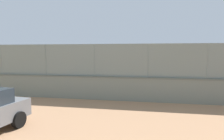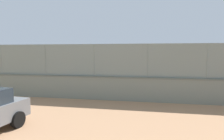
{
  "view_description": "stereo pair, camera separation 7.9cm",
  "coord_description": "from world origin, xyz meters",
  "px_view_note": "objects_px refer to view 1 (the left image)",
  "views": [
    {
      "loc": [
        -2.62,
        24.41,
        2.85
      ],
      "look_at": [
        0.15,
        7.58,
        1.34
      ],
      "focal_mm": 32.44,
      "sensor_mm": 36.0,
      "label": 1
    },
    {
      "loc": [
        -2.7,
        24.39,
        2.85
      ],
      "look_at": [
        0.15,
        7.58,
        1.34
      ],
      "focal_mm": 32.44,
      "sensor_mm": 36.0,
      "label": 2
    }
  ],
  "objects_px": {
    "player_at_service_line": "(74,79)",
    "player_near_wall_returning": "(147,69)",
    "player_baseline_waiting": "(83,69)",
    "spare_ball_by_wall": "(113,96)",
    "sports_ball": "(137,65)"
  },
  "relations": [
    {
      "from": "player_near_wall_returning",
      "to": "player_baseline_waiting",
      "type": "xyz_separation_m",
      "value": [
        7.27,
        2.25,
        0.06
      ]
    },
    {
      "from": "player_baseline_waiting",
      "to": "spare_ball_by_wall",
      "type": "xyz_separation_m",
      "value": [
        -5.07,
        9.58,
        -0.87
      ]
    },
    {
      "from": "player_near_wall_returning",
      "to": "player_at_service_line",
      "type": "bearing_deg",
      "value": 61.54
    },
    {
      "from": "player_baseline_waiting",
      "to": "sports_ball",
      "type": "relative_size",
      "value": 7.7
    },
    {
      "from": "sports_ball",
      "to": "spare_ball_by_wall",
      "type": "bearing_deg",
      "value": 84.6
    },
    {
      "from": "player_at_service_line",
      "to": "spare_ball_by_wall",
      "type": "distance_m",
      "value": 3.8
    },
    {
      "from": "player_baseline_waiting",
      "to": "player_near_wall_returning",
      "type": "bearing_deg",
      "value": -162.79
    },
    {
      "from": "player_at_service_line",
      "to": "player_near_wall_returning",
      "type": "bearing_deg",
      "value": -118.46
    },
    {
      "from": "player_baseline_waiting",
      "to": "player_at_service_line",
      "type": "height_order",
      "value": "player_baseline_waiting"
    },
    {
      "from": "sports_ball",
      "to": "player_near_wall_returning",
      "type": "bearing_deg",
      "value": -155.24
    },
    {
      "from": "player_near_wall_returning",
      "to": "player_baseline_waiting",
      "type": "distance_m",
      "value": 7.61
    },
    {
      "from": "sports_ball",
      "to": "spare_ball_by_wall",
      "type": "distance_m",
      "value": 11.43
    },
    {
      "from": "player_baseline_waiting",
      "to": "sports_ball",
      "type": "height_order",
      "value": "player_baseline_waiting"
    },
    {
      "from": "player_baseline_waiting",
      "to": "player_at_service_line",
      "type": "xyz_separation_m",
      "value": [
        -1.81,
        7.81,
        -0.04
      ]
    },
    {
      "from": "player_at_service_line",
      "to": "sports_ball",
      "type": "distance_m",
      "value": 10.48
    }
  ]
}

